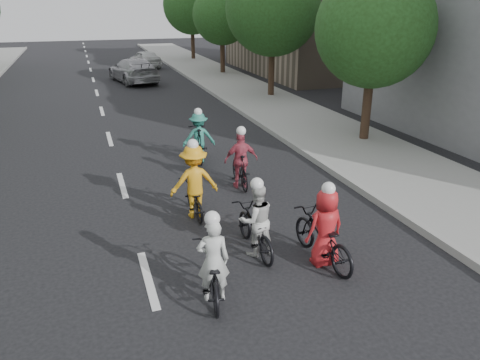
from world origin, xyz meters
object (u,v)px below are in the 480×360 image
cyclist_0 (199,141)px  cyclist_5 (323,235)px  cyclist_4 (255,226)px  follow_car_lead (133,70)px  cyclist_2 (212,269)px  follow_car_trail (145,59)px  cyclist_3 (194,187)px  cyclist_1 (240,165)px

cyclist_0 → cyclist_5: 6.93m
cyclist_4 → cyclist_5: 1.36m
follow_car_lead → cyclist_2: bearing=75.2°
cyclist_0 → follow_car_trail: bearing=-86.9°
cyclist_3 → cyclist_1: bearing=-138.3°
cyclist_5 → follow_car_lead: size_ratio=0.39×
follow_car_trail → follow_car_lead: bearing=64.6°
cyclist_5 → cyclist_0: bearing=-89.5°
cyclist_4 → follow_car_lead: cyclist_4 is taller
cyclist_1 → cyclist_2: size_ratio=0.96×
cyclist_2 → cyclist_3: (0.48, 3.33, 0.19)m
cyclist_2 → cyclist_4: size_ratio=0.98×
cyclist_1 → cyclist_3: bearing=45.4°
cyclist_1 → follow_car_trail: cyclist_1 is taller
cyclist_3 → cyclist_4: 2.25m
cyclist_3 → follow_car_lead: size_ratio=0.37×
cyclist_2 → cyclist_5: 2.38m
cyclist_4 → cyclist_5: cyclist_5 is taller
cyclist_5 → follow_car_lead: (-0.90, 23.50, 0.15)m
cyclist_3 → cyclist_5: 3.45m
cyclist_2 → follow_car_trail: 31.10m
cyclist_0 → follow_car_lead: size_ratio=0.37×
follow_car_lead → follow_car_trail: bearing=-115.0°
cyclist_1 → cyclist_0: bearing=-73.7°
cyclist_5 → follow_car_trail: cyclist_5 is taller
cyclist_0 → cyclist_5: size_ratio=0.95×
cyclist_2 → follow_car_lead: 23.97m
cyclist_1 → cyclist_5: (0.22, -4.34, -0.03)m
cyclist_0 → cyclist_4: cyclist_0 is taller
cyclist_0 → cyclist_3: cyclist_3 is taller
cyclist_4 → follow_car_trail: (1.91, 29.72, 0.07)m
cyclist_1 → cyclist_3: (-1.64, -1.44, 0.09)m
cyclist_0 → cyclist_1: size_ratio=1.10×
cyclist_3 → follow_car_trail: cyclist_3 is taller
cyclist_0 → cyclist_5: (0.77, -6.88, -0.07)m
cyclist_3 → follow_car_trail: bearing=-95.1°
cyclist_2 → cyclist_5: (2.34, 0.42, 0.07)m
cyclist_2 → cyclist_0: bearing=-91.9°
cyclist_5 → follow_car_trail: (0.80, 30.51, 0.05)m
follow_car_trail → cyclist_5: bearing=76.7°
cyclist_1 → follow_car_trail: (1.03, 26.17, 0.02)m
cyclist_0 → cyclist_4: bearing=93.8°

